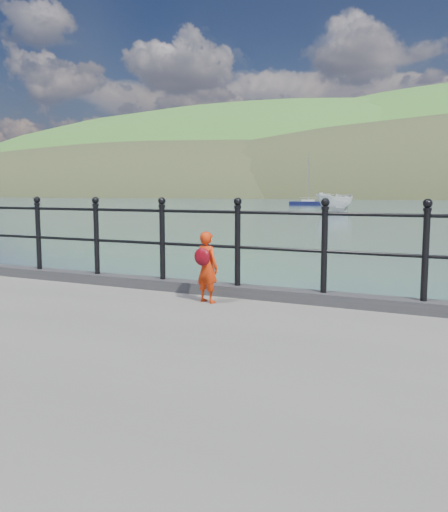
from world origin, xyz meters
The scene contains 6 objects.
ground centered at (0.00, 0.00, 0.00)m, with size 600.00×600.00×0.00m, color #2D4251.
kerb centered at (0.00, -0.15, 1.07)m, with size 60.00×0.30×0.15m, color #28282B.
railing centered at (0.00, -0.15, 1.82)m, with size 18.11×0.11×1.20m.
child centered at (0.42, -0.71, 1.47)m, with size 0.38×0.34×0.92m.
launch_white centered at (-11.51, 52.13, 1.14)m, with size 2.22×5.91×2.28m, color silver.
sailboat_left centered at (-24.02, 82.79, 0.34)m, with size 6.54×3.25×8.88m.
Camera 1 is at (3.62, -6.79, 2.43)m, focal length 38.00 mm.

